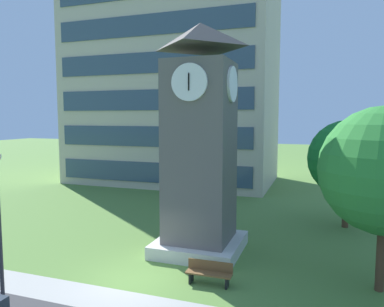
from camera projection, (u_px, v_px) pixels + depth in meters
The scene contains 6 objects.
ground_plane at pixel (133, 280), 14.49m from camera, with size 160.00×160.00×0.00m, color #567F38.
kerb_strip at pixel (110, 300), 12.92m from camera, with size 120.00×1.60×0.01m, color #9E9E99.
office_building at pixel (173, 54), 36.52m from camera, with size 19.80×11.02×25.60m.
clock_tower at pixel (200, 152), 17.27m from camera, with size 3.97×3.97×10.79m.
park_bench at pixel (209, 273), 14.14m from camera, with size 1.81×0.53×0.88m.
tree_near_tower at pixel (348, 159), 21.16m from camera, with size 4.53×4.53×6.34m.
Camera 1 is at (6.80, -12.38, 6.44)m, focal length 34.12 mm.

